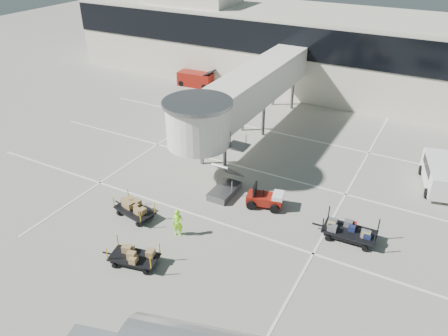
{
  "coord_description": "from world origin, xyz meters",
  "views": [
    {
      "loc": [
        10.69,
        -17.19,
        16.63
      ],
      "look_at": [
        -1.5,
        5.14,
        2.0
      ],
      "focal_mm": 35.0,
      "sensor_mm": 36.0,
      "label": 1
    }
  ],
  "objects": [
    {
      "name": "ground_worker",
      "position": [
        -1.69,
        -0.24,
        0.89
      ],
      "size": [
        0.76,
        0.64,
        1.77
      ],
      "primitive_type": "imported",
      "rotation": [
        0.0,
        0.0,
        0.39
      ],
      "color": "#8FFF1A",
      "rests_on": "ground"
    },
    {
      "name": "belt_loader",
      "position": [
        -14.95,
        23.15,
        0.78
      ],
      "size": [
        4.35,
        2.0,
        2.05
      ],
      "rotation": [
        0.0,
        0.0,
        0.08
      ],
      "color": "maroon",
      "rests_on": "ground"
    },
    {
      "name": "baggage_tug",
      "position": [
        1.66,
        5.07,
        0.56
      ],
      "size": [
        2.55,
        1.95,
        1.55
      ],
      "rotation": [
        0.0,
        0.0,
        0.23
      ],
      "color": "maroon",
      "rests_on": "ground"
    },
    {
      "name": "terminal",
      "position": [
        -0.35,
        29.94,
        4.11
      ],
      "size": [
        64.0,
        12.11,
        15.2
      ],
      "color": "beige",
      "rests_on": "ground"
    },
    {
      "name": "box_cart_near",
      "position": [
        -2.35,
        -3.51,
        0.48
      ],
      "size": [
        3.36,
        1.88,
        1.29
      ],
      "rotation": [
        0.0,
        0.0,
        0.22
      ],
      "color": "black",
      "rests_on": "ground"
    },
    {
      "name": "lane_markings",
      "position": [
        -0.67,
        9.33,
        0.01
      ],
      "size": [
        40.0,
        30.0,
        0.02
      ],
      "color": "white",
      "rests_on": "ground"
    },
    {
      "name": "minivan",
      "position": [
        11.43,
        13.19,
        1.12
      ],
      "size": [
        3.07,
        5.24,
        1.86
      ],
      "rotation": [
        0.0,
        0.0,
        0.23
      ],
      "color": "white",
      "rests_on": "ground"
    },
    {
      "name": "ground",
      "position": [
        0.0,
        0.0,
        0.0
      ],
      "size": [
        140.0,
        140.0,
        0.0
      ],
      "primitive_type": "plane",
      "color": "#9F9B8E",
      "rests_on": "ground"
    },
    {
      "name": "jet_bridge",
      "position": [
        -3.97,
        12.26,
        4.28
      ],
      "size": [
        5.7,
        20.4,
        6.03
      ],
      "color": "white",
      "rests_on": "ground"
    },
    {
      "name": "box_cart_far",
      "position": [
        -5.1,
        0.04,
        0.52
      ],
      "size": [
        3.32,
        1.78,
        1.27
      ],
      "rotation": [
        0.0,
        0.0,
        -0.18
      ],
      "color": "black",
      "rests_on": "ground"
    },
    {
      "name": "suitcase_cart",
      "position": [
        7.38,
        4.31,
        0.53
      ],
      "size": [
        3.81,
        1.65,
        1.48
      ],
      "rotation": [
        0.0,
        0.0,
        0.04
      ],
      "color": "black",
      "rests_on": "ground"
    }
  ]
}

